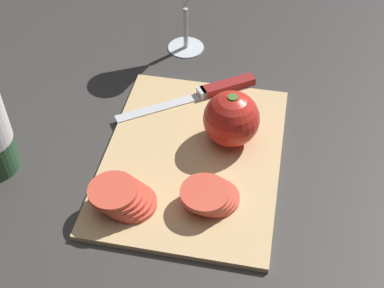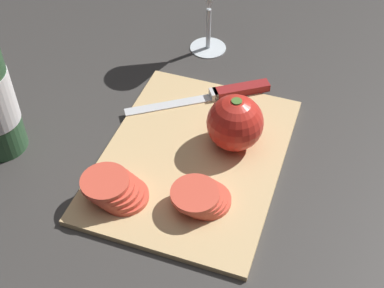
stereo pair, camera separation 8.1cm
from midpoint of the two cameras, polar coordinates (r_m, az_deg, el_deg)
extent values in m
plane|color=#383533|center=(0.85, -4.23, -1.60)|extent=(3.00, 3.00, 0.00)
cube|color=tan|center=(0.84, -2.77, -1.82)|extent=(0.36, 0.27, 0.01)
cylinder|color=silver|center=(1.07, -2.86, 10.21)|extent=(0.07, 0.07, 0.00)
cylinder|color=silver|center=(1.05, -2.95, 12.17)|extent=(0.01, 0.01, 0.08)
sphere|color=red|center=(0.83, 1.44, 2.56)|extent=(0.09, 0.09, 0.09)
cylinder|color=#47702D|center=(0.80, 1.50, 4.73)|extent=(0.02, 0.02, 0.01)
cube|color=silver|center=(0.92, -5.99, 3.80)|extent=(0.10, 0.14, 0.00)
cube|color=silver|center=(0.94, -1.46, 5.36)|extent=(0.02, 0.02, 0.01)
cube|color=maroon|center=(0.95, 1.39, 6.13)|extent=(0.07, 0.10, 0.01)
cylinder|color=#DB4C38|center=(0.78, -0.49, -5.92)|extent=(0.07, 0.07, 0.01)
cylinder|color=#DB4C38|center=(0.77, -0.90, -5.76)|extent=(0.07, 0.07, 0.01)
cylinder|color=#DB4C38|center=(0.76, -1.32, -5.60)|extent=(0.07, 0.07, 0.01)
cylinder|color=#DB4C38|center=(0.75, -1.74, -5.43)|extent=(0.07, 0.07, 0.01)
cylinder|color=#DB4C38|center=(0.78, -9.34, -6.40)|extent=(0.07, 0.07, 0.01)
cylinder|color=#DB4C38|center=(0.78, -9.88, -6.08)|extent=(0.07, 0.07, 0.01)
cylinder|color=#DB4C38|center=(0.77, -10.42, -5.76)|extent=(0.07, 0.07, 0.01)
cylinder|color=#DB4C38|center=(0.76, -10.98, -5.44)|extent=(0.07, 0.07, 0.01)
cylinder|color=#DB4C38|center=(0.76, -11.54, -5.11)|extent=(0.07, 0.07, 0.01)
camera|label=1|loc=(0.04, -92.87, -2.92)|focal=50.00mm
camera|label=2|loc=(0.04, 87.13, 2.92)|focal=50.00mm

